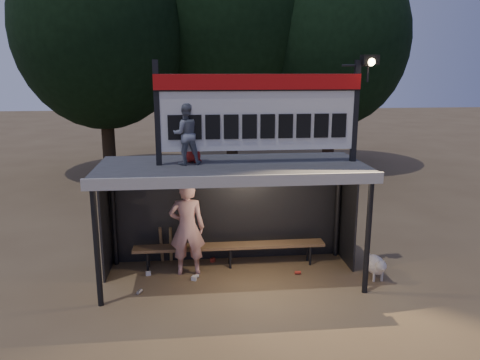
# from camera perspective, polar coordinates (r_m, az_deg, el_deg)

# --- Properties ---
(ground) EXTENTS (80.00, 80.00, 0.00)m
(ground) POSITION_cam_1_polar(r_m,az_deg,el_deg) (9.55, -0.97, -11.75)
(ground) COLOR brown
(ground) RESTS_ON ground
(player) EXTENTS (0.73, 0.50, 1.94)m
(player) POSITION_cam_1_polar(r_m,az_deg,el_deg) (9.42, -6.47, -5.83)
(player) COLOR silver
(player) RESTS_ON ground
(child_a) EXTENTS (0.61, 0.50, 1.14)m
(child_a) POSITION_cam_1_polar(r_m,az_deg,el_deg) (8.71, -6.63, 5.59)
(child_a) COLOR slate
(child_a) RESTS_ON dugout_shelter
(child_b) EXTENTS (0.50, 0.47, 0.86)m
(child_b) POSITION_cam_1_polar(r_m,az_deg,el_deg) (8.92, -5.72, 4.90)
(child_b) COLOR #A82119
(child_b) RESTS_ON dugout_shelter
(dugout_shelter) EXTENTS (5.10, 2.08, 2.32)m
(dugout_shelter) POSITION_cam_1_polar(r_m,az_deg,el_deg) (9.16, -1.14, -0.58)
(dugout_shelter) COLOR #373739
(dugout_shelter) RESTS_ON ground
(scoreboard_assembly) EXTENTS (4.10, 0.27, 1.99)m
(scoreboard_assembly) POSITION_cam_1_polar(r_m,az_deg,el_deg) (8.73, 2.64, 8.56)
(scoreboard_assembly) COLOR black
(scoreboard_assembly) RESTS_ON dugout_shelter
(bench) EXTENTS (4.00, 0.35, 0.48)m
(bench) POSITION_cam_1_polar(r_m,az_deg,el_deg) (9.88, -1.26, -8.13)
(bench) COLOR brown
(bench) RESTS_ON ground
(tree_left) EXTENTS (6.46, 6.46, 9.27)m
(tree_left) POSITION_cam_1_polar(r_m,az_deg,el_deg) (18.96, -16.56, 17.26)
(tree_left) COLOR black
(tree_left) RESTS_ON ground
(tree_mid) EXTENTS (7.22, 7.22, 10.36)m
(tree_mid) POSITION_cam_1_polar(r_m,az_deg,el_deg) (20.30, -1.02, 19.34)
(tree_mid) COLOR #312216
(tree_mid) RESTS_ON ground
(tree_right) EXTENTS (6.08, 6.08, 8.72)m
(tree_right) POSITION_cam_1_polar(r_m,az_deg,el_deg) (19.99, 11.25, 16.38)
(tree_right) COLOR black
(tree_right) RESTS_ON ground
(dog) EXTENTS (0.36, 0.81, 0.49)m
(dog) POSITION_cam_1_polar(r_m,az_deg,el_deg) (9.78, 16.21, -9.91)
(dog) COLOR #F1E3D1
(dog) RESTS_ON ground
(bats) EXTENTS (0.48, 0.33, 0.84)m
(bats) POSITION_cam_1_polar(r_m,az_deg,el_deg) (10.12, -8.44, -7.76)
(bats) COLOR olive
(bats) RESTS_ON ground
(litter) EXTENTS (3.22, 1.45, 0.08)m
(litter) POSITION_cam_1_polar(r_m,az_deg,el_deg) (9.59, -5.07, -11.44)
(litter) COLOR #A92C1D
(litter) RESTS_ON ground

